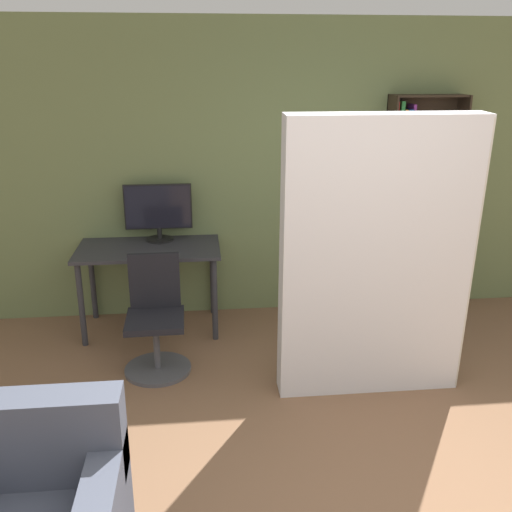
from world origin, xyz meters
name	(u,v)px	position (x,y,z in m)	size (l,w,h in m)	color
wall_back	(298,172)	(0.00, 3.35, 1.35)	(8.00, 0.06, 2.70)	#6B7A4C
desk	(149,258)	(-1.38, 2.98, 0.67)	(1.24, 0.69, 0.77)	#2D2D33
monitor	(158,210)	(-1.29, 3.18, 1.06)	(0.60, 0.24, 0.52)	black
office_chair	(156,326)	(-1.29, 2.24, 0.36)	(0.52, 0.52, 0.91)	#4C4C51
bookshelf	(410,210)	(1.06, 3.22, 0.99)	(0.67, 0.27, 2.04)	#2D2319
mattress_near	(377,261)	(0.29, 1.77, 1.00)	(1.33, 0.28, 2.01)	silver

